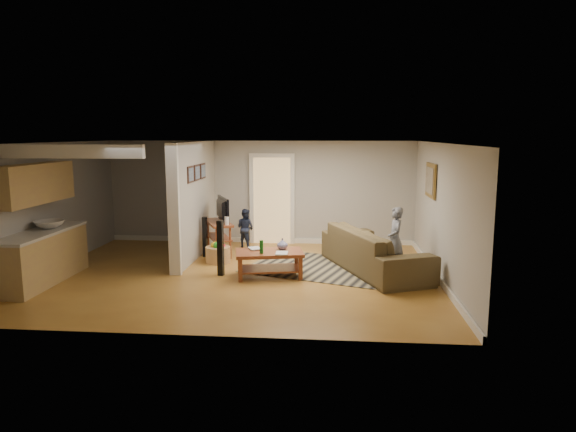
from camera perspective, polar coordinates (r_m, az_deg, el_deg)
The scene contains 11 objects.
ground at distance 9.91m, azimuth -5.49°, elevation -6.52°, with size 7.50×7.50×0.00m, color #935E25.
room_shell at distance 10.28m, azimuth -11.03°, elevation 2.20°, with size 7.54×6.02×2.52m.
area_rug at distance 10.41m, azimuth 3.90°, elevation -5.69°, with size 2.85×2.08×0.01m, color black.
sofa at distance 10.30m, azimuth 9.52°, elevation -6.01°, with size 2.85×1.11×0.83m, color #423621.
coffee_table at distance 9.67m, azimuth -1.99°, elevation -4.55°, with size 1.37×0.96×0.74m.
tv_console at distance 11.48m, azimuth -7.67°, elevation -0.95°, with size 0.88×1.25×1.01m.
speaker_left at distance 9.80m, azimuth -7.51°, elevation -3.56°, with size 0.11×0.11×1.06m, color black.
speaker_right at distance 11.35m, azimuth -9.22°, elevation -2.30°, with size 0.09×0.09×0.88m, color black.
toy_basket at distance 10.83m, azimuth -7.78°, elevation -4.17°, with size 0.52×0.52×0.46m.
child at distance 10.38m, azimuth 11.72°, elevation -5.96°, with size 0.46×0.30×1.26m, color slate.
toddler at distance 12.27m, azimuth -4.73°, elevation -3.45°, with size 0.45×0.35×0.92m, color #212945.
Camera 1 is at (1.77, -9.38, 2.67)m, focal length 32.00 mm.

